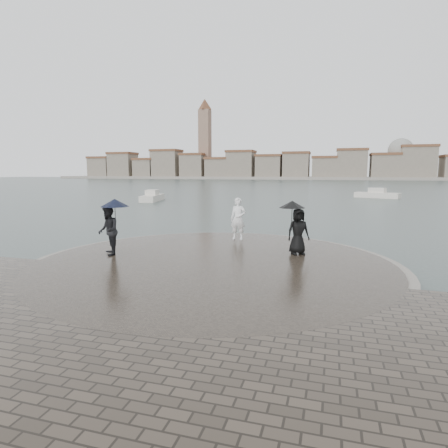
% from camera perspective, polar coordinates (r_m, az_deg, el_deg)
% --- Properties ---
extents(ground, '(400.00, 400.00, 0.00)m').
position_cam_1_polar(ground, '(9.70, -8.12, -12.34)').
color(ground, '#2B3835').
rests_on(ground, ground).
extents(kerb_ring, '(12.50, 12.50, 0.32)m').
position_cam_1_polar(kerb_ring, '(12.78, -1.64, -6.52)').
color(kerb_ring, gray).
rests_on(kerb_ring, ground).
extents(quay_tip, '(11.90, 11.90, 0.36)m').
position_cam_1_polar(quay_tip, '(12.77, -1.64, -6.43)').
color(quay_tip, '#2D261E').
rests_on(quay_tip, ground).
extents(statue, '(0.69, 0.47, 1.86)m').
position_cam_1_polar(statue, '(16.58, 2.16, 0.81)').
color(statue, white).
rests_on(statue, quay_tip).
extents(visitor_left, '(1.30, 1.17, 2.04)m').
position_cam_1_polar(visitor_left, '(14.03, -17.03, -0.08)').
color(visitor_left, black).
rests_on(visitor_left, quay_tip).
extents(visitor_right, '(1.23, 1.02, 1.95)m').
position_cam_1_polar(visitor_right, '(13.85, 11.01, -0.09)').
color(visitor_right, black).
rests_on(visitor_right, quay_tip).
extents(far_skyline, '(260.00, 20.00, 37.00)m').
position_cam_1_polar(far_skyline, '(169.30, 12.91, 8.52)').
color(far_skyline, gray).
rests_on(far_skyline, ground).
extents(boats, '(46.94, 17.30, 1.50)m').
position_cam_1_polar(boats, '(46.11, 19.77, 3.79)').
color(boats, silver).
rests_on(boats, ground).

